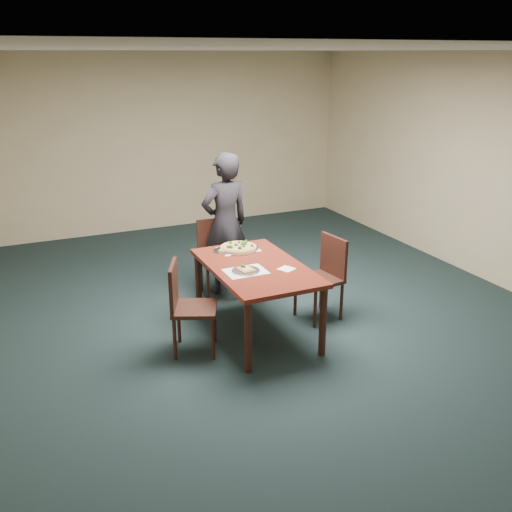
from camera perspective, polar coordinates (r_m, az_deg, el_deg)
name	(u,v)px	position (r m, az deg, el deg)	size (l,w,h in m)	color
ground	(276,321)	(6.28, 2.06, -6.53)	(8.00, 8.00, 0.00)	black
room_shell	(279,163)	(5.73, 2.27, 9.28)	(8.00, 8.00, 8.00)	tan
dining_table	(256,274)	(5.78, 0.00, -1.79)	(0.90, 1.50, 0.75)	#511710
chair_far	(217,253)	(6.82, -3.92, 0.31)	(0.46, 0.46, 0.91)	black
chair_left	(186,303)	(5.51, -7.01, -4.64)	(0.55, 0.55, 0.91)	black
chair_right	(325,273)	(6.24, 6.91, -1.66)	(0.47, 0.47, 0.91)	black
diner	(225,224)	(6.80, -3.10, 3.25)	(0.62, 0.41, 1.70)	black
placemat_main	(238,249)	(6.21, -1.77, 0.68)	(0.42, 0.32, 0.00)	white
placemat_near	(246,271)	(5.58, -1.03, -1.54)	(0.40, 0.30, 0.00)	white
pizza_pan	(239,247)	(6.20, -1.76, 0.88)	(0.44, 0.44, 0.08)	silver
slice_plate_near	(246,270)	(5.58, -1.05, -1.41)	(0.28, 0.28, 0.06)	silver
slice_plate_far	(226,250)	(6.16, -2.98, 0.60)	(0.28, 0.28, 0.06)	silver
napkin	(286,269)	(5.65, 3.07, -1.30)	(0.14, 0.14, 0.01)	white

